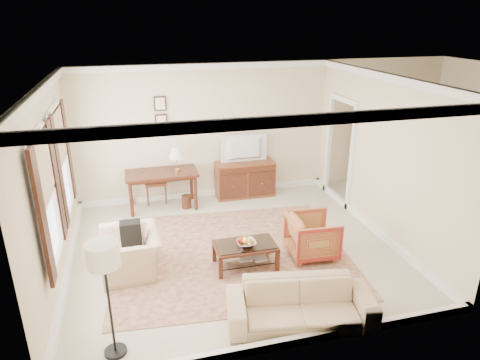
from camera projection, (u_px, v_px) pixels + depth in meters
name	position (u px, v px, depth m)	size (l,w,h in m)	color
room_shell	(232.00, 108.00, 6.57)	(5.51, 5.01, 2.91)	beige
annex_bedroom	(417.00, 183.00, 9.45)	(3.00, 2.70, 2.90)	beige
window_front	(47.00, 199.00, 5.62)	(0.12, 1.56, 1.80)	#CCB284
window_rear	(61.00, 161.00, 7.06)	(0.12, 1.56, 1.80)	#CCB284
doorway	(340.00, 153.00, 9.07)	(0.10, 1.12, 2.25)	white
rug	(231.00, 253.00, 7.29)	(3.88, 3.32, 0.01)	maroon
writing_desk	(162.00, 177.00, 8.80)	(1.46, 0.73, 0.80)	#4F2516
desk_chair	(155.00, 179.00, 9.15)	(0.45, 0.45, 1.05)	brown
desk_lamp	(177.00, 159.00, 8.75)	(0.32, 0.32, 0.50)	silver
framed_prints	(161.00, 112.00, 8.77)	(0.25, 0.04, 0.68)	#4F2516
sideboard	(245.00, 179.00, 9.51)	(1.29, 0.50, 0.79)	brown
tv	(245.00, 141.00, 9.18)	(0.98, 0.56, 0.13)	black
coffee_table	(245.00, 249.00, 6.82)	(0.98, 0.58, 0.41)	#4F2516
fruit_bowl	(246.00, 243.00, 6.71)	(0.42, 0.42, 0.10)	silver
book_a	(239.00, 257.00, 6.88)	(0.28, 0.04, 0.38)	brown
book_b	(253.00, 258.00, 6.88)	(0.28, 0.03, 0.38)	brown
striped_armchair	(312.00, 234.00, 7.12)	(0.77, 0.72, 0.79)	maroon
club_armchair	(130.00, 246.00, 6.65)	(1.01, 0.66, 0.89)	tan
backpack	(131.00, 231.00, 6.61)	(0.32, 0.22, 0.40)	black
sofa	(301.00, 298.00, 5.55)	(1.91, 0.56, 0.75)	tan
floor_lamp	(104.00, 263.00, 4.71)	(0.37, 0.37, 1.50)	black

